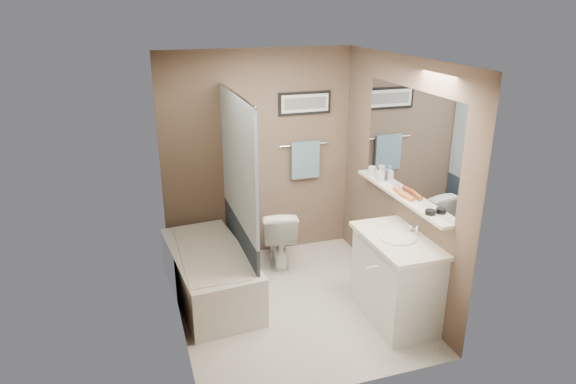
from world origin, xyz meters
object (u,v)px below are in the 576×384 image
object	(u,v)px
toilet	(278,236)
glass_jar	(372,171)
candle_bowl_near	(430,212)
soap_bottle	(380,174)
hair_brush_back	(400,192)
bathtub	(210,274)
hair_brush_front	(406,196)
vanity	(396,280)

from	to	relation	value
toilet	glass_jar	world-z (taller)	glass_jar
candle_bowl_near	soap_bottle	world-z (taller)	soap_bottle
candle_bowl_near	hair_brush_back	xyz separation A→B (m)	(0.00, 0.53, 0.00)
bathtub	soap_bottle	xyz separation A→B (m)	(1.79, -0.14, 0.94)
hair_brush_front	candle_bowl_near	bearing A→B (deg)	-90.00
bathtub	hair_brush_back	world-z (taller)	hair_brush_back
vanity	glass_jar	distance (m)	1.24
candle_bowl_near	soap_bottle	distance (m)	0.95
vanity	candle_bowl_near	world-z (taller)	candle_bowl_near
hair_brush_back	soap_bottle	bearing A→B (deg)	90.00
bathtub	glass_jar	xyz separation A→B (m)	(1.79, 0.03, 0.92)
hair_brush_front	glass_jar	bearing A→B (deg)	90.00
hair_brush_front	hair_brush_back	bearing A→B (deg)	90.00
bathtub	candle_bowl_near	size ratio (longest dim) A/B	16.67
vanity	candle_bowl_near	xyz separation A→B (m)	(0.19, -0.17, 0.73)
hair_brush_front	soap_bottle	world-z (taller)	soap_bottle
toilet	hair_brush_back	size ratio (longest dim) A/B	3.13
candle_bowl_near	hair_brush_front	size ratio (longest dim) A/B	0.41
candle_bowl_near	toilet	bearing A→B (deg)	120.32
vanity	hair_brush_back	bearing A→B (deg)	63.23
soap_bottle	toilet	bearing A→B (deg)	145.96
hair_brush_front	hair_brush_back	size ratio (longest dim) A/B	1.00
vanity	hair_brush_front	bearing A→B (deg)	53.43
toilet	vanity	size ratio (longest dim) A/B	0.76
vanity	glass_jar	bearing A→B (deg)	79.52
hair_brush_front	toilet	bearing A→B (deg)	128.45
hair_brush_front	hair_brush_back	world-z (taller)	same
bathtub	glass_jar	bearing A→B (deg)	-4.24
candle_bowl_near	soap_bottle	bearing A→B (deg)	90.00
toilet	candle_bowl_near	distance (m)	1.98
toilet	soap_bottle	size ratio (longest dim) A/B	4.59
bathtub	toilet	distance (m)	1.00
candle_bowl_near	glass_jar	world-z (taller)	glass_jar
toilet	vanity	distance (m)	1.58
hair_brush_back	glass_jar	world-z (taller)	glass_jar
glass_jar	soap_bottle	size ratio (longest dim) A/B	0.67
bathtub	hair_brush_back	distance (m)	2.07
hair_brush_back	soap_bottle	size ratio (longest dim) A/B	1.47
toilet	hair_brush_back	xyz separation A→B (m)	(0.91, -1.04, 0.79)
glass_jar	vanity	bearing A→B (deg)	-100.97
candle_bowl_near	hair_brush_back	size ratio (longest dim) A/B	0.41
glass_jar	soap_bottle	world-z (taller)	soap_bottle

